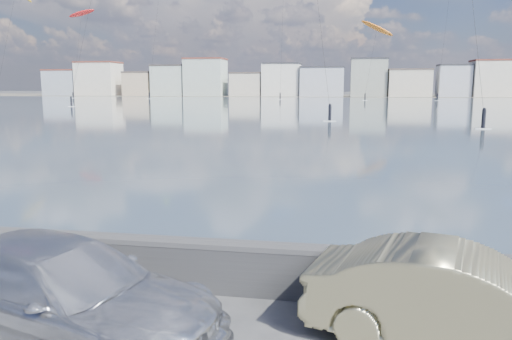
{
  "coord_description": "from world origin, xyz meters",
  "views": [
    {
      "loc": [
        2.81,
        -6.17,
        3.95
      ],
      "look_at": [
        1.0,
        4.0,
        2.2
      ],
      "focal_mm": 35.0,
      "sensor_mm": 36.0,
      "label": 1
    }
  ],
  "objects": [
    {
      "name": "far_shore_strip",
      "position": [
        0.0,
        200.0,
        0.01
      ],
      "size": [
        500.0,
        60.0,
        0.0
      ],
      "primitive_type": "cube",
      "color": "#4C473D",
      "rests_on": "ground"
    },
    {
      "name": "far_buildings",
      "position": [
        1.31,
        186.0,
        6.03
      ],
      "size": [
        240.79,
        13.26,
        14.6
      ],
      "color": "#9EA8B7",
      "rests_on": "ground"
    },
    {
      "name": "bay_water",
      "position": [
        0.0,
        91.5,
        0.01
      ],
      "size": [
        500.0,
        177.0,
        0.0
      ],
      "primitive_type": "cube",
      "color": "#324354",
      "rests_on": "ground"
    },
    {
      "name": "seawall",
      "position": [
        0.0,
        2.7,
        0.58
      ],
      "size": [
        400.0,
        0.36,
        1.08
      ],
      "color": "#28282B",
      "rests_on": "ground"
    },
    {
      "name": "car_champagne",
      "position": [
        4.61,
        1.34,
        0.76
      ],
      "size": [
        4.88,
        2.69,
        1.53
      ],
      "primitive_type": "imported",
      "rotation": [
        0.0,
        0.0,
        1.33
      ],
      "color": "tan",
      "rests_on": "ground"
    },
    {
      "name": "car_silver",
      "position": [
        -1.42,
        0.42,
        0.8
      ],
      "size": [
        5.88,
        3.45,
        1.6
      ],
      "primitive_type": "imported",
      "rotation": [
        0.0,
        0.0,
        1.34
      ],
      "color": "silver",
      "rests_on": "ground"
    },
    {
      "name": "kitesurfer_10",
      "position": [
        10.87,
        141.68,
        19.68
      ],
      "size": [
        9.28,
        10.45,
        22.94
      ],
      "color": "orange",
      "rests_on": "ground"
    },
    {
      "name": "kitesurfer_1",
      "position": [
        -87.19,
        157.9,
        28.13
      ],
      "size": [
        9.13,
        15.99,
        30.53
      ],
      "color": "red",
      "rests_on": "ground"
    }
  ]
}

